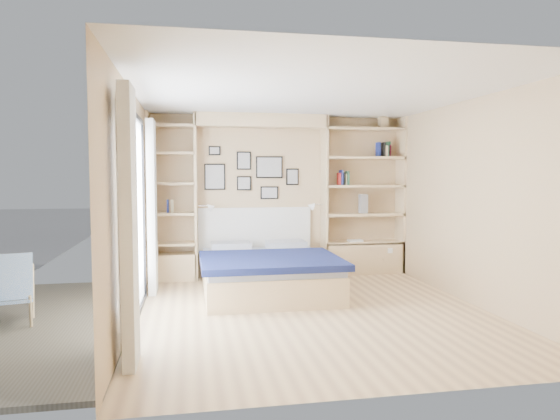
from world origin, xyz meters
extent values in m
plane|color=#DEBA84|center=(0.00, 0.00, 0.00)|extent=(4.50, 4.50, 0.00)
plane|color=tan|center=(0.00, 2.25, 1.25)|extent=(4.00, 0.00, 4.00)
plane|color=tan|center=(0.00, -2.25, 1.25)|extent=(4.00, 0.00, 4.00)
plane|color=tan|center=(-2.00, 0.00, 1.25)|extent=(0.00, 4.50, 4.50)
plane|color=tan|center=(2.00, 0.00, 1.25)|extent=(0.00, 4.50, 4.50)
plane|color=white|center=(0.00, 0.00, 2.50)|extent=(4.50, 4.50, 0.00)
cube|color=#E1C38A|center=(-1.30, 2.08, 1.25)|extent=(0.04, 0.35, 2.50)
cube|color=#E1C38A|center=(0.70, 2.08, 1.25)|extent=(0.04, 0.35, 2.50)
cube|color=#E1C38A|center=(-0.30, 2.08, 2.40)|extent=(2.00, 0.35, 0.20)
cube|color=#E1C38A|center=(1.98, 2.08, 1.25)|extent=(0.04, 0.35, 2.50)
cube|color=#E1C38A|center=(-1.98, 2.08, 1.25)|extent=(0.04, 0.35, 2.50)
cube|color=#E1C38A|center=(1.35, 2.08, 0.25)|extent=(1.30, 0.35, 0.50)
cube|color=#E1C38A|center=(-1.65, 2.08, 0.20)|extent=(0.70, 0.35, 0.40)
cube|color=black|center=(-1.97, 0.00, 2.23)|extent=(0.04, 2.08, 0.06)
cube|color=black|center=(-1.97, 0.00, 0.03)|extent=(0.04, 2.08, 0.06)
cube|color=black|center=(-1.97, -1.02, 1.10)|extent=(0.04, 0.06, 2.20)
cube|color=black|center=(-1.97, 1.02, 1.10)|extent=(0.04, 0.06, 2.20)
cube|color=silver|center=(-1.98, 0.00, 1.12)|extent=(0.01, 2.00, 2.20)
cube|color=white|center=(-1.88, -1.30, 1.15)|extent=(0.10, 0.45, 2.30)
cube|color=white|center=(-1.88, 1.30, 1.15)|extent=(0.10, 0.45, 2.30)
cube|color=#E1C38A|center=(1.35, 2.08, 0.50)|extent=(1.30, 0.35, 0.04)
cube|color=#E1C38A|center=(1.35, 2.08, 0.95)|extent=(1.30, 0.35, 0.04)
cube|color=#E1C38A|center=(1.35, 2.08, 1.40)|extent=(1.30, 0.35, 0.04)
cube|color=#E1C38A|center=(1.35, 2.08, 1.85)|extent=(1.30, 0.35, 0.04)
cube|color=#E1C38A|center=(1.35, 2.08, 2.30)|extent=(1.30, 0.35, 0.04)
cube|color=#E1C38A|center=(-1.65, 2.08, 0.55)|extent=(0.70, 0.35, 0.04)
cube|color=#E1C38A|center=(-1.65, 2.08, 1.00)|extent=(0.70, 0.35, 0.04)
cube|color=#E1C38A|center=(-1.65, 2.08, 1.45)|extent=(0.70, 0.35, 0.04)
cube|color=#E1C38A|center=(-1.65, 2.08, 1.90)|extent=(0.70, 0.35, 0.04)
cube|color=#E1C38A|center=(-1.65, 2.08, 2.30)|extent=(0.70, 0.35, 0.04)
cube|color=#E1C38A|center=(-0.38, 1.08, 0.18)|extent=(1.67, 2.09, 0.37)
cube|color=#A4A8B3|center=(-0.38, 1.08, 0.42)|extent=(1.63, 2.05, 0.10)
cube|color=#111844|center=(-0.38, 0.73, 0.49)|extent=(1.77, 1.46, 0.08)
cube|color=#A4A8B3|center=(-0.79, 1.83, 0.53)|extent=(0.57, 0.42, 0.12)
cube|color=#A4A8B3|center=(0.04, 1.83, 0.53)|extent=(0.57, 0.42, 0.12)
cube|color=white|center=(-0.38, 2.22, 0.72)|extent=(1.77, 0.04, 0.70)
cube|color=black|center=(-1.00, 2.23, 1.55)|extent=(0.32, 0.02, 0.40)
cube|color=gray|center=(-1.00, 2.21, 1.55)|extent=(0.28, 0.01, 0.36)
cube|color=black|center=(-0.55, 2.23, 1.80)|extent=(0.22, 0.02, 0.28)
cube|color=gray|center=(-0.55, 2.21, 1.80)|extent=(0.18, 0.01, 0.24)
cube|color=black|center=(-0.55, 2.23, 1.45)|extent=(0.22, 0.02, 0.22)
cube|color=gray|center=(-0.55, 2.21, 1.45)|extent=(0.18, 0.01, 0.18)
cube|color=black|center=(-0.15, 2.23, 1.70)|extent=(0.42, 0.02, 0.34)
cube|color=gray|center=(-0.15, 2.21, 1.70)|extent=(0.38, 0.01, 0.30)
cube|color=black|center=(-0.15, 2.23, 1.30)|extent=(0.28, 0.02, 0.20)
cube|color=gray|center=(-0.15, 2.21, 1.30)|extent=(0.24, 0.01, 0.16)
cube|color=black|center=(0.22, 2.23, 1.55)|extent=(0.20, 0.02, 0.26)
cube|color=gray|center=(0.22, 2.21, 1.55)|extent=(0.16, 0.01, 0.22)
cube|color=black|center=(-1.00, 2.23, 1.95)|extent=(0.18, 0.02, 0.14)
cube|color=gray|center=(-1.00, 2.21, 1.95)|extent=(0.14, 0.01, 0.10)
cylinder|color=silver|center=(-1.16, 2.00, 1.12)|extent=(0.20, 0.02, 0.02)
cone|color=white|center=(-1.06, 2.00, 1.10)|extent=(0.13, 0.12, 0.15)
cylinder|color=silver|center=(0.56, 2.00, 1.12)|extent=(0.20, 0.02, 0.02)
cone|color=white|center=(0.46, 2.00, 1.10)|extent=(0.13, 0.12, 0.15)
cube|color=#A51E1E|center=(0.94, 2.07, 1.52)|extent=(0.02, 0.15, 0.19)
cube|color=navy|center=(0.97, 2.07, 1.54)|extent=(0.03, 0.15, 0.24)
cube|color=black|center=(1.01, 2.07, 1.52)|extent=(0.03, 0.15, 0.20)
cube|color=tan|center=(1.03, 2.07, 1.51)|extent=(0.04, 0.15, 0.17)
cube|color=#26593F|center=(1.07, 2.07, 1.53)|extent=(0.03, 0.15, 0.22)
cube|color=navy|center=(1.58, 2.07, 1.98)|extent=(0.03, 0.15, 0.23)
cube|color=black|center=(1.66, 2.07, 1.98)|extent=(0.03, 0.15, 0.23)
cube|color=#BFB28C|center=(1.70, 2.07, 1.96)|extent=(0.04, 0.15, 0.17)
cube|color=#26593F|center=(1.75, 2.07, 1.99)|extent=(0.03, 0.15, 0.24)
cube|color=#A71942|center=(1.76, 2.07, 1.97)|extent=(0.03, 0.15, 0.19)
cube|color=navy|center=(-1.71, 2.07, 1.12)|extent=(0.02, 0.15, 0.19)
cube|color=#BFB28C|center=(-1.64, 2.07, 1.11)|extent=(0.03, 0.15, 0.19)
cube|color=#E1C38A|center=(1.66, 2.07, 2.40)|extent=(0.13, 0.13, 0.15)
cone|color=#E1C38A|center=(1.66, 2.07, 2.51)|extent=(0.20, 0.20, 0.08)
cube|color=slate|center=(1.34, 2.07, 1.12)|extent=(0.12, 0.12, 0.30)
cube|color=white|center=(1.20, 2.02, 0.54)|extent=(0.22, 0.16, 0.03)
cylinder|color=tan|center=(-2.99, -0.16, 0.19)|extent=(0.06, 0.13, 0.37)
cylinder|color=tan|center=(-3.11, 0.34, 0.28)|extent=(0.10, 0.30, 0.60)
cube|color=#356CB0|center=(-3.23, -0.03, 0.26)|extent=(0.53, 0.59, 0.14)
cube|color=#356CB0|center=(-3.32, 0.31, 0.47)|extent=(0.46, 0.30, 0.49)
camera|label=1|loc=(-1.39, -5.51, 1.58)|focal=32.00mm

